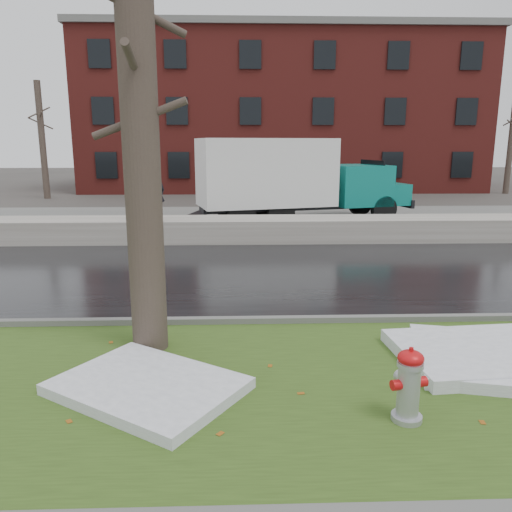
{
  "coord_description": "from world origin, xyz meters",
  "views": [
    {
      "loc": [
        -0.89,
        -7.21,
        3.09
      ],
      "look_at": [
        -0.58,
        2.03,
        1.0
      ],
      "focal_mm": 35.0,
      "sensor_mm": 36.0,
      "label": 1
    }
  ],
  "objects_px": {
    "fire_hydrant": "(409,382)",
    "worker": "(153,190)",
    "tree": "(140,124)",
    "box_truck": "(291,179)"
  },
  "relations": [
    {
      "from": "fire_hydrant",
      "to": "worker",
      "type": "height_order",
      "value": "worker"
    },
    {
      "from": "fire_hydrant",
      "to": "tree",
      "type": "relative_size",
      "value": 0.13
    },
    {
      "from": "fire_hydrant",
      "to": "box_truck",
      "type": "distance_m",
      "value": 14.87
    },
    {
      "from": "tree",
      "to": "box_truck",
      "type": "distance_m",
      "value": 13.18
    },
    {
      "from": "worker",
      "to": "box_truck",
      "type": "bearing_deg",
      "value": -132.01
    },
    {
      "from": "worker",
      "to": "tree",
      "type": "bearing_deg",
      "value": 102.75
    },
    {
      "from": "box_truck",
      "to": "worker",
      "type": "bearing_deg",
      "value": -150.41
    },
    {
      "from": "tree",
      "to": "worker",
      "type": "bearing_deg",
      "value": 98.83
    },
    {
      "from": "tree",
      "to": "box_truck",
      "type": "relative_size",
      "value": 0.66
    },
    {
      "from": "box_truck",
      "to": "fire_hydrant",
      "type": "bearing_deg",
      "value": -105.16
    }
  ]
}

